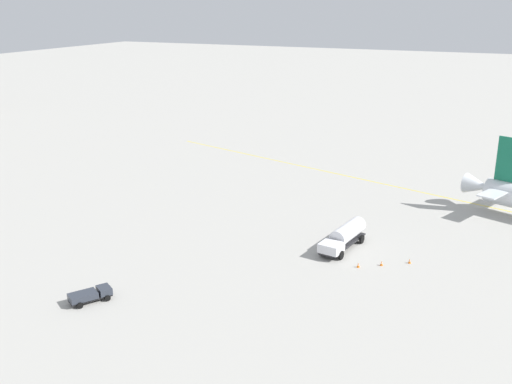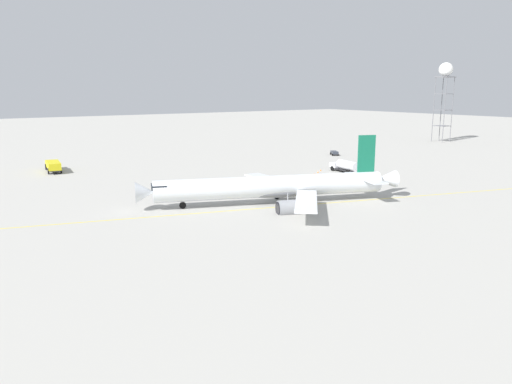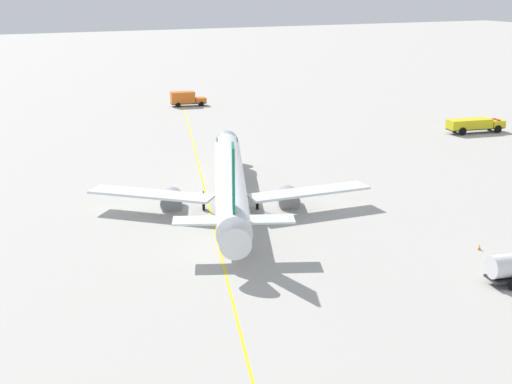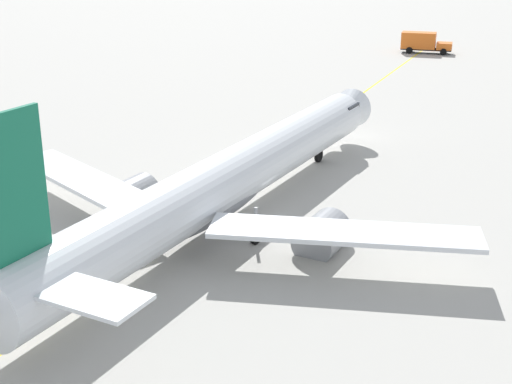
# 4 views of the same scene
# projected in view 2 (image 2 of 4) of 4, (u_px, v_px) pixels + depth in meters

# --- Properties ---
(ground_plane) EXTENTS (600.00, 600.00, 0.00)m
(ground_plane) POSITION_uv_depth(u_px,v_px,m) (255.00, 203.00, 83.85)
(ground_plane) COLOR #ADAAA3
(airliner_main) EXTENTS (43.48, 31.57, 11.73)m
(airliner_main) POSITION_uv_depth(u_px,v_px,m) (274.00, 187.00, 83.12)
(airliner_main) COLOR silver
(airliner_main) RESTS_ON ground_plane
(baggage_truck_truck) EXTENTS (3.74, 4.50, 1.22)m
(baggage_truck_truck) POSITION_uv_depth(u_px,v_px,m) (334.00, 153.00, 145.44)
(baggage_truck_truck) COLOR #232326
(baggage_truck_truck) RESTS_ON ground_plane
(fire_tender_truck) EXTENTS (4.15, 10.87, 2.50)m
(fire_tender_truck) POSITION_uv_depth(u_px,v_px,m) (53.00, 165.00, 115.89)
(fire_tender_truck) COLOR #232326
(fire_tender_truck) RESTS_ON ground_plane
(fuel_tanker_truck) EXTENTS (3.97, 9.21, 2.87)m
(fuel_tanker_truck) POSITION_uv_depth(u_px,v_px,m) (346.00, 166.00, 114.62)
(fuel_tanker_truck) COLOR #232326
(fuel_tanker_truck) RESTS_ON ground_plane
(radar_tower) EXTENTS (5.42, 5.42, 28.59)m
(radar_tower) POSITION_uv_depth(u_px,v_px,m) (446.00, 74.00, 178.64)
(radar_tower) COLOR slate
(radar_tower) RESTS_ON ground_plane
(taxiway_centreline) EXTENTS (163.22, 48.86, 0.01)m
(taxiway_centreline) POSITION_uv_depth(u_px,v_px,m) (283.00, 207.00, 81.43)
(taxiway_centreline) COLOR yellow
(taxiway_centreline) RESTS_ON ground_plane
(safety_cone_near) EXTENTS (0.36, 0.36, 0.55)m
(safety_cone_near) POSITION_uv_depth(u_px,v_px,m) (314.00, 174.00, 111.26)
(safety_cone_near) COLOR orange
(safety_cone_near) RESTS_ON ground_plane
(safety_cone_mid) EXTENTS (0.36, 0.36, 0.55)m
(safety_cone_mid) POSITION_uv_depth(u_px,v_px,m) (318.00, 172.00, 114.47)
(safety_cone_mid) COLOR orange
(safety_cone_mid) RESTS_ON ground_plane
(safety_cone_far) EXTENTS (0.36, 0.36, 0.55)m
(safety_cone_far) POSITION_uv_depth(u_px,v_px,m) (321.00, 170.00, 117.08)
(safety_cone_far) COLOR orange
(safety_cone_far) RESTS_ON ground_plane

